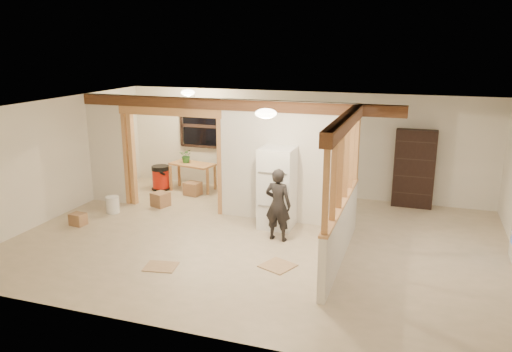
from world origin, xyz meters
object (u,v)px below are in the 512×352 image
(woman, at_px, (278,205))
(refrigerator, at_px, (277,188))
(shop_vac, at_px, (161,178))
(bookshelf, at_px, (414,169))
(work_table, at_px, (193,177))

(woman, bearing_deg, refrigerator, -65.95)
(refrigerator, xyz_separation_m, woman, (0.21, -0.67, -0.12))
(shop_vac, bearing_deg, woman, -31.13)
(woman, distance_m, bookshelf, 3.72)
(refrigerator, xyz_separation_m, shop_vac, (-3.52, 1.59, -0.50))
(refrigerator, relative_size, bookshelf, 0.92)
(work_table, height_order, shop_vac, work_table)
(refrigerator, bearing_deg, bookshelf, 41.08)
(refrigerator, xyz_separation_m, work_table, (-2.73, 1.81, -0.47))
(work_table, relative_size, shop_vac, 1.76)
(work_table, bearing_deg, refrigerator, -21.57)
(refrigerator, height_order, bookshelf, bookshelf)
(woman, relative_size, shop_vac, 2.21)
(woman, bearing_deg, bookshelf, -122.51)
(work_table, distance_m, shop_vac, 0.82)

